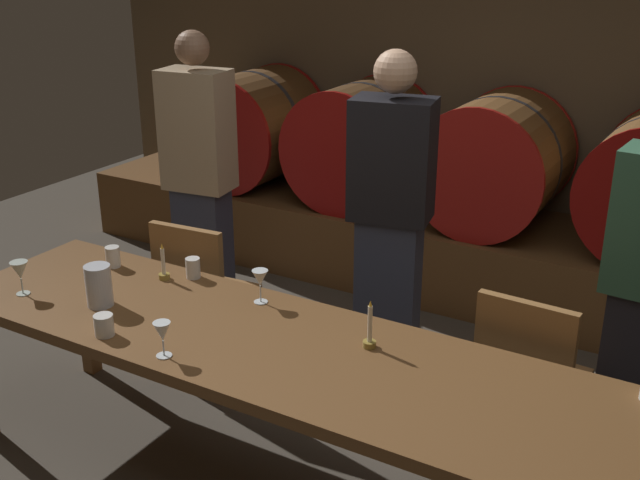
{
  "coord_description": "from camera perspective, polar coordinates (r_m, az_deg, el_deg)",
  "views": [
    {
      "loc": [
        1.39,
        -2.35,
        2.2
      ],
      "look_at": [
        -0.07,
        0.15,
        1.06
      ],
      "focal_mm": 43.77,
      "sensor_mm": 36.0,
      "label": 1
    }
  ],
  "objects": [
    {
      "name": "chair_left",
      "position": [
        4.03,
        -8.67,
        -3.81
      ],
      "size": [
        0.43,
        0.43,
        0.88
      ],
      "rotation": [
        0.0,
        0.0,
        3.23
      ],
      "color": "olive",
      "rests_on": "ground"
    },
    {
      "name": "wine_glass_center",
      "position": [
        2.95,
        -11.46,
        -6.66
      ],
      "size": [
        0.07,
        0.07,
        0.14
      ],
      "color": "white",
      "rests_on": "dining_table"
    },
    {
      "name": "back_wall",
      "position": [
        5.36,
        15.1,
        10.76
      ],
      "size": [
        6.65,
        0.24,
        2.53
      ],
      "primitive_type": "cube",
      "color": "brown",
      "rests_on": "ground"
    },
    {
      "name": "chair_right",
      "position": [
        3.37,
        14.97,
        -9.74
      ],
      "size": [
        0.42,
        0.42,
        0.88
      ],
      "rotation": [
        0.0,
        0.0,
        3.09
      ],
      "color": "olive",
      "rests_on": "ground"
    },
    {
      "name": "dining_table",
      "position": [
        3.08,
        -3.6,
        -8.41
      ],
      "size": [
        2.94,
        0.78,
        0.72
      ],
      "color": "brown",
      "rests_on": "ground"
    },
    {
      "name": "guest_center",
      "position": [
        3.77,
        5.14,
        1.03
      ],
      "size": [
        0.42,
        0.31,
        1.72
      ],
      "rotation": [
        0.0,
        0.0,
        3.34
      ],
      "color": "#33384C",
      "rests_on": "ground"
    },
    {
      "name": "candle_left",
      "position": [
        3.62,
        -11.36,
        -2.15
      ],
      "size": [
        0.05,
        0.05,
        0.17
      ],
      "color": "olive",
      "rests_on": "dining_table"
    },
    {
      "name": "cup_center_right",
      "position": [
        3.18,
        -15.52,
        -6.03
      ],
      "size": [
        0.08,
        0.08,
        0.09
      ],
      "primitive_type": "cylinder",
      "color": "white",
      "rests_on": "dining_table"
    },
    {
      "name": "barrel_shelf",
      "position": [
        5.13,
        12.31,
        -1.37
      ],
      "size": [
        5.98,
        0.9,
        0.49
      ],
      "primitive_type": "cube",
      "color": "brown",
      "rests_on": "ground"
    },
    {
      "name": "wine_glass_right",
      "position": [
        3.31,
        -4.4,
        -2.86
      ],
      "size": [
        0.07,
        0.07,
        0.15
      ],
      "color": "white",
      "rests_on": "dining_table"
    },
    {
      "name": "cup_far_left",
      "position": [
        3.81,
        -14.91,
        -1.19
      ],
      "size": [
        0.07,
        0.07,
        0.1
      ],
      "primitive_type": "cylinder",
      "color": "white",
      "rests_on": "dining_table"
    },
    {
      "name": "candle_right",
      "position": [
        2.98,
        3.65,
        -6.91
      ],
      "size": [
        0.05,
        0.05,
        0.2
      ],
      "color": "olive",
      "rests_on": "dining_table"
    },
    {
      "name": "pitcher",
      "position": [
        3.41,
        -15.87,
        -3.23
      ],
      "size": [
        0.11,
        0.11,
        0.18
      ],
      "color": "silver",
      "rests_on": "dining_table"
    },
    {
      "name": "guest_left",
      "position": [
        4.56,
        -8.77,
        4.43
      ],
      "size": [
        0.41,
        0.29,
        1.71
      ],
      "rotation": [
        0.0,
        0.0,
        3.28
      ],
      "color": "#33384C",
      "rests_on": "ground"
    },
    {
      "name": "wine_glass_left",
      "position": [
        3.62,
        -21.1,
        -2.14
      ],
      "size": [
        0.08,
        0.08,
        0.15
      ],
      "color": "silver",
      "rests_on": "dining_table"
    },
    {
      "name": "wine_barrel_center",
      "position": [
        4.93,
        12.71,
        5.59
      ],
      "size": [
        0.82,
        0.79,
        0.82
      ],
      "color": "brown",
      "rests_on": "barrel_shelf"
    },
    {
      "name": "wine_barrel_far_left",
      "position": [
        5.72,
        -4.94,
        8.2
      ],
      "size": [
        0.82,
        0.79,
        0.82
      ],
      "color": "brown",
      "rests_on": "barrel_shelf"
    },
    {
      "name": "cup_center_left",
      "position": [
        3.61,
        -9.27,
        -2.03
      ],
      "size": [
        0.07,
        0.07,
        0.09
      ],
      "primitive_type": "cylinder",
      "color": "white",
      "rests_on": "dining_table"
    },
    {
      "name": "wine_barrel_left",
      "position": [
        5.27,
        3.07,
        7.1
      ],
      "size": [
        0.82,
        0.79,
        0.82
      ],
      "color": "#513319",
      "rests_on": "barrel_shelf"
    }
  ]
}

